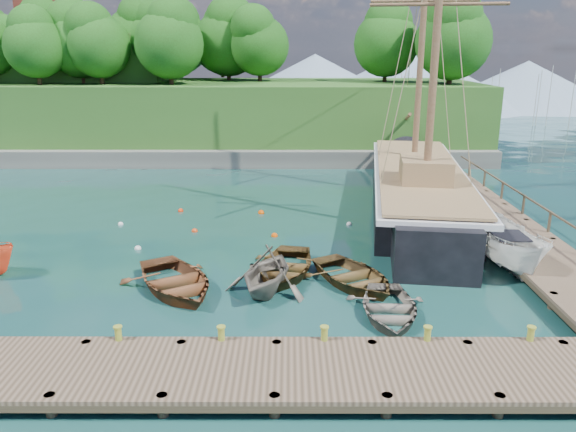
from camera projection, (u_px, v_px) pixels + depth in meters
The scene contains 25 objects.
ground at pixel (264, 288), 21.42m from camera, with size 160.00×160.00×0.00m, color #16352C.
dock_near at pixel (327, 372), 15.06m from camera, with size 20.00×3.20×1.10m.
dock_east at pixel (500, 223), 27.98m from camera, with size 3.20×24.00×1.10m.
bollard_0 at pixel (121, 358), 16.54m from camera, with size 0.26×0.26×0.45m, color olive.
bollard_1 at pixel (222, 358), 16.53m from camera, with size 0.26×0.26×0.45m, color olive.
bollard_2 at pixel (324, 358), 16.52m from camera, with size 0.26×0.26×0.45m, color olive.
bollard_3 at pixel (426, 358), 16.52m from camera, with size 0.26×0.26×0.45m, color olive.
bollard_4 at pixel (527, 359), 16.51m from camera, with size 0.26×0.26×0.45m, color olive.
rowboat_0 at pixel (176, 290), 21.17m from camera, with size 3.44×4.82×1.00m, color brown.
rowboat_1 at pixel (267, 292), 21.06m from camera, with size 3.12×3.61×1.90m, color #645C50.
rowboat_2 at pixel (284, 274), 22.66m from camera, with size 3.17×4.43×0.92m, color #533A1B.
rowboat_3 at pixel (388, 316), 19.12m from camera, with size 2.80×3.92×0.81m, color #686055.
rowboat_4 at pixel (353, 284), 21.72m from camera, with size 3.11×4.36×0.90m, color #4F3A1C.
cabin_boat_white at pixel (506, 268), 23.33m from camera, with size 2.05×5.46×2.11m, color white.
schooner at pixel (418, 194), 30.92m from camera, with size 7.42×26.61×19.38m.
mooring_buoy_0 at pixel (138, 249), 25.52m from camera, with size 0.31×0.31×0.31m, color silver.
mooring_buoy_1 at pixel (195, 232), 27.97m from camera, with size 0.31×0.31×0.31m, color red.
mooring_buoy_2 at pixel (274, 236), 27.27m from camera, with size 0.32×0.32×0.32m, color #DC4801.
mooring_buoy_3 at pixel (349, 225), 29.04m from camera, with size 0.29×0.29×0.29m, color silver.
mooring_buoy_4 at pixel (181, 211), 31.47m from camera, with size 0.29×0.29×0.29m, color red.
mooring_buoy_5 at pixel (261, 213), 31.07m from camera, with size 0.35×0.35×0.35m, color #E44800.
mooring_buoy_6 at pixel (121, 225), 29.08m from camera, with size 0.27×0.27×0.27m, color silver.
mooring_buoy_7 at pixel (288, 252), 25.11m from camera, with size 0.33×0.33×0.33m, color orange.
headland at pixel (134, 86), 49.91m from camera, with size 51.00×19.31×12.90m.
distant_ridge at pixel (311, 78), 87.24m from camera, with size 117.00×40.00×10.00m.
Camera 1 is at (0.97, -19.73, 8.75)m, focal length 35.00 mm.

